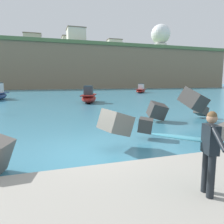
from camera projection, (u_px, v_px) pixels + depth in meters
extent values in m
plane|color=teal|center=(100.00, 151.00, 7.98)|extent=(400.00, 400.00, 0.00)
cube|color=#9E998E|center=(150.00, 208.00, 4.19)|extent=(48.00, 4.40, 0.24)
cube|color=#3D3A38|center=(157.00, 111.00, 13.80)|extent=(1.33, 1.17, 1.33)
cube|color=slate|center=(116.00, 122.00, 8.06)|extent=(1.41, 1.25, 1.08)
cube|color=#3D3A38|center=(145.00, 125.00, 9.63)|extent=(0.89, 0.92, 0.71)
cube|color=#3D3A38|center=(193.00, 100.00, 13.59)|extent=(1.56, 1.85, 1.76)
cube|color=#4C4944|center=(201.00, 110.00, 15.18)|extent=(1.15, 1.00, 0.90)
cylinder|color=black|center=(211.00, 177.00, 4.30)|extent=(0.15, 0.15, 0.90)
cylinder|color=black|center=(205.00, 172.00, 4.53)|extent=(0.15, 0.15, 0.90)
cube|color=black|center=(211.00, 139.00, 4.31)|extent=(0.31, 0.42, 0.60)
sphere|color=#A87A5B|center=(212.00, 118.00, 4.25)|extent=(0.21, 0.21, 0.21)
sphere|color=brown|center=(212.00, 116.00, 4.24)|extent=(0.19, 0.19, 0.19)
cylinder|color=black|center=(219.00, 138.00, 3.91)|extent=(0.23, 0.53, 0.41)
cylinder|color=black|center=(205.00, 138.00, 4.56)|extent=(0.09, 0.09, 0.56)
ellipsoid|color=#4CB2CC|center=(198.00, 140.00, 4.64)|extent=(2.11, 0.90, 0.37)
ellipsoid|color=maroon|center=(89.00, 99.00, 26.49)|extent=(3.12, 5.09, 0.99)
cube|color=maroon|center=(89.00, 95.00, 26.43)|extent=(2.87, 4.68, 0.10)
cube|color=#33383D|center=(88.00, 91.00, 25.99)|extent=(1.42, 1.69, 1.02)
cube|color=#334C5B|center=(88.00, 86.00, 25.91)|extent=(1.28, 1.52, 0.12)
ellipsoid|color=maroon|center=(141.00, 91.00, 49.58)|extent=(5.00, 5.88, 0.86)
cube|color=maroon|center=(141.00, 89.00, 49.52)|extent=(4.60, 5.41, 0.10)
cube|color=silver|center=(141.00, 87.00, 49.85)|extent=(1.94, 2.09, 1.16)
cube|color=#334C5B|center=(141.00, 84.00, 49.76)|extent=(1.75, 1.88, 0.12)
cube|color=#847056|center=(89.00, 70.00, 96.41)|extent=(109.96, 42.87, 15.49)
cube|color=#567547|center=(89.00, 51.00, 95.23)|extent=(112.16, 43.72, 1.20)
cylinder|color=silver|center=(160.00, 47.00, 97.12)|extent=(5.79, 5.79, 2.92)
sphere|color=white|center=(161.00, 34.00, 96.30)|extent=(8.69, 8.69, 8.69)
cube|color=silver|center=(76.00, 38.00, 83.99)|extent=(6.85, 7.15, 6.35)
cube|color=#66564C|center=(76.00, 29.00, 83.52)|extent=(7.19, 7.51, 0.30)
cube|color=#B2ADA3|center=(33.00, 42.00, 90.77)|extent=(7.01, 6.23, 5.74)
cube|color=#66564C|center=(32.00, 34.00, 90.34)|extent=(7.36, 6.54, 0.30)
cube|color=silver|center=(114.00, 45.00, 91.87)|extent=(5.91, 4.18, 3.65)
cube|color=#66564C|center=(114.00, 40.00, 91.59)|extent=(6.21, 4.39, 0.30)
cube|color=beige|center=(70.00, 44.00, 99.31)|extent=(7.02, 6.39, 6.39)
cube|color=#66564C|center=(70.00, 37.00, 98.83)|extent=(7.37, 6.70, 0.30)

